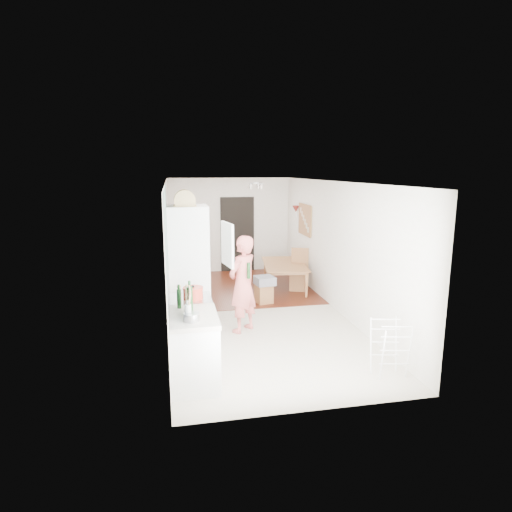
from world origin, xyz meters
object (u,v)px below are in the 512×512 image
object	(u,v)px
dining_table	(286,278)
dining_chair	(299,270)
stool	(264,294)
drying_rack	(390,349)
person	(243,276)

from	to	relation	value
dining_table	dining_chair	xyz separation A→B (m)	(0.27, -0.18, 0.22)
stool	drying_rack	world-z (taller)	drying_rack
dining_chair	stool	size ratio (longest dim) A/B	2.35
person	dining_chair	world-z (taller)	person
dining_chair	drying_rack	size ratio (longest dim) A/B	1.24
dining_chair	person	bearing A→B (deg)	-106.09
dining_table	drying_rack	xyz separation A→B (m)	(0.24, -4.41, 0.13)
dining_table	stool	size ratio (longest dim) A/B	3.55
dining_chair	dining_table	bearing A→B (deg)	166.71
stool	person	bearing A→B (deg)	-115.31
person	stool	xyz separation A→B (m)	(0.68, 1.44, -0.77)
person	stool	world-z (taller)	person
drying_rack	dining_table	bearing A→B (deg)	105.86
dining_table	stool	xyz separation A→B (m)	(-0.73, -0.99, -0.05)
drying_rack	dining_chair	bearing A→B (deg)	102.40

